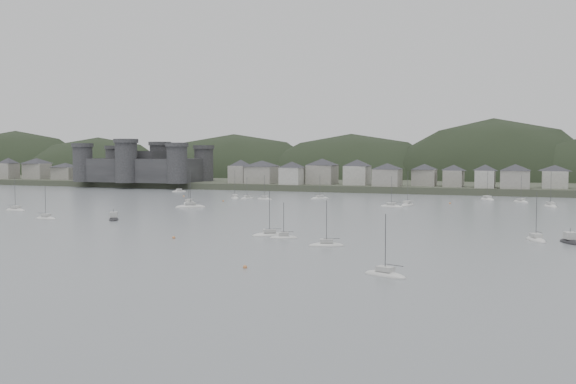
% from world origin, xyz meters
% --- Properties ---
extents(ground, '(900.00, 900.00, 0.00)m').
position_xyz_m(ground, '(0.00, 0.00, 0.00)').
color(ground, slate).
rests_on(ground, ground).
extents(far_shore_land, '(900.00, 250.00, 3.00)m').
position_xyz_m(far_shore_land, '(0.00, 295.00, 1.50)').
color(far_shore_land, '#383D2D').
rests_on(far_shore_land, ground).
extents(forested_ridge, '(851.55, 103.94, 102.57)m').
position_xyz_m(forested_ridge, '(4.83, 269.40, -11.28)').
color(forested_ridge, black).
rests_on(forested_ridge, ground).
extents(castle, '(66.00, 43.00, 20.00)m').
position_xyz_m(castle, '(-120.00, 179.80, 10.96)').
color(castle, '#302F32').
rests_on(castle, far_shore_land).
extents(waterfront_town, '(451.48, 28.46, 12.92)m').
position_xyz_m(waterfront_town, '(50.59, 183.34, 8.66)').
color(waterfront_town, gray).
rests_on(waterfront_town, far_shore_land).
extents(sailboat_lead, '(8.57, 4.47, 11.19)m').
position_xyz_m(sailboat_lead, '(27.30, 101.36, 0.18)').
color(sailboat_lead, silver).
rests_on(sailboat_lead, ground).
extents(moored_fleet, '(247.11, 177.29, 13.55)m').
position_xyz_m(moored_fleet, '(-4.12, 70.69, 0.18)').
color(moored_fleet, silver).
rests_on(moored_fleet, ground).
extents(motor_launch_near, '(5.18, 7.86, 3.78)m').
position_xyz_m(motor_launch_near, '(78.71, 28.16, 0.30)').
color(motor_launch_near, black).
rests_on(motor_launch_near, ground).
extents(motor_launch_far, '(5.93, 7.37, 3.71)m').
position_xyz_m(motor_launch_far, '(-35.18, 33.53, 0.30)').
color(motor_launch_far, black).
rests_on(motor_launch_far, ground).
extents(mooring_buoys, '(114.34, 144.66, 0.70)m').
position_xyz_m(mooring_buoys, '(-16.30, 56.53, 0.15)').
color(mooring_buoys, '#CD7C44').
rests_on(mooring_buoys, ground).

